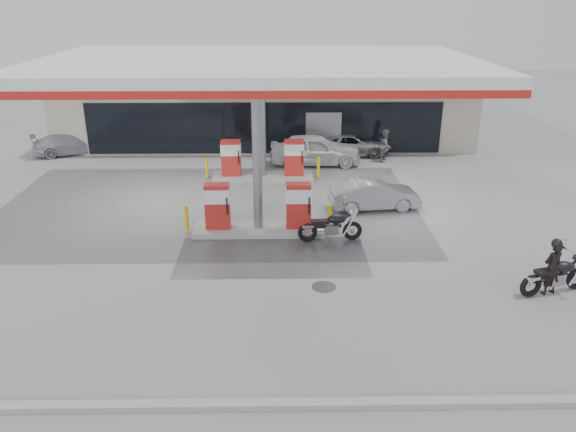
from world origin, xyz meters
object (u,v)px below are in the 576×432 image
Objects in this scene: hatchback_silver at (374,195)px; parked_car_left at (72,143)px; pump_island_far at (263,164)px; biker_main at (552,268)px; main_motorcycle at (556,276)px; pump_island_near at (258,213)px; parked_motorcycle at (331,227)px; parked_car_right at (352,144)px; sedan_white at (315,150)px; attendant at (385,145)px.

hatchback_silver is 16.57m from parked_car_left.
pump_island_far reaches higher than biker_main.
main_motorcycle is at bearing 177.76° from biker_main.
pump_island_near is 9.52m from main_motorcycle.
parked_car_right is at bearing 74.11° from parked_motorcycle.
hatchback_silver is (1.93, 2.99, 0.07)m from parked_motorcycle.
pump_island_near is at bearing 162.98° from sedan_white.
parked_motorcycle is at bearing 179.81° from sedan_white.
pump_island_near is at bearing 109.73° from hatchback_silver.
sedan_white is 12.67m from parked_car_left.
parked_car_left is (-18.24, 14.84, -0.23)m from biker_main.
sedan_white is at bearing 117.54° from attendant.
pump_island_near is 10.97m from parked_car_right.
parked_car_right is (2.02, 10.79, 0.03)m from parked_motorcycle.
biker_main is 13.46m from attendant.
pump_island_near is 1.34× the size of parked_car_left.
hatchback_silver is (-3.83, 6.67, -0.22)m from biker_main.
biker_main is 14.95m from parked_car_right.
parked_motorcycle is 8.99m from sedan_white.
sedan_white is (2.48, 8.20, 0.04)m from pump_island_near.
main_motorcycle is 0.35m from biker_main.
sedan_white reaches higher than hatchback_silver.
biker_main reaches higher than attendant.
pump_island_far is at bearing 42.49° from hatchback_silver.
pump_island_far is 2.36× the size of main_motorcycle.
parked_motorcycle is 3.56m from hatchback_silver.
attendant is at bearing -124.29° from parked_car_right.
sedan_white is (0.00, 8.99, 0.24)m from parked_motorcycle.
hatchback_silver is at bearing -176.27° from parked_car_right.
biker_main is at bearing -37.83° from parked_motorcycle.
parked_motorcycle is (2.48, -6.79, -0.21)m from pump_island_far.
main_motorcycle is at bearing -36.59° from parked_motorcycle.
pump_island_far is 2.33× the size of parked_motorcycle.
main_motorcycle is 7.74m from hatchback_silver.
parked_motorcycle is at bearing 140.35° from hatchback_silver.
parked_car_left is 14.50m from parked_car_right.
main_motorcycle is 13.44m from attendant.
pump_island_far is 5.83m from hatchback_silver.
pump_island_far is 13.32m from biker_main.
sedan_white is 1.14× the size of parked_car_right.
sedan_white is 6.31m from hatchback_silver.
hatchback_silver is 0.90× the size of parked_car_left.
biker_main is 7.69m from hatchback_silver.
pump_island_near reaches higher than parked_car_left.
biker_main is at bearing -28.47° from pump_island_near.
attendant reaches higher than sedan_white.
pump_island_far is 3.25× the size of biker_main.
parked_car_left is (-16.00, 1.57, -0.23)m from attendant.
parked_car_left is (-12.48, 11.16, 0.05)m from parked_motorcycle.
parked_motorcycle is at bearing -17.70° from pump_island_near.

